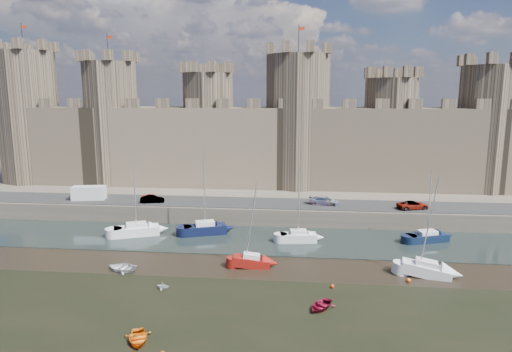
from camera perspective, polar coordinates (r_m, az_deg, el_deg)
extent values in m
plane|color=black|center=(38.22, 0.67, -19.45)|extent=(160.00, 160.00, 0.00)
cube|color=black|center=(60.18, 2.75, -8.04)|extent=(160.00, 12.00, 0.08)
cube|color=#4C443A|center=(94.76, 3.95, -0.49)|extent=(160.00, 60.00, 2.50)
cube|color=black|center=(69.09, 3.22, -3.46)|extent=(160.00, 7.00, 0.10)
cube|color=#42382B|center=(81.65, 3.73, 3.63)|extent=(100.00, 9.00, 14.00)
cylinder|color=#42382B|center=(95.84, -26.48, 6.56)|extent=(11.00, 11.00, 24.00)
cylinder|color=black|center=(96.25, -27.19, 15.19)|extent=(0.10, 0.10, 5.00)
cube|color=#AA3116|center=(96.20, -27.02, 16.29)|extent=(1.00, 0.03, 0.60)
cylinder|color=#42382B|center=(88.43, -17.57, 6.28)|extent=(10.00, 10.00, 22.00)
cylinder|color=black|center=(88.63, -18.06, 15.02)|extent=(0.10, 0.10, 5.00)
cube|color=#AA3116|center=(88.61, -17.82, 16.20)|extent=(1.00, 0.03, 0.60)
cylinder|color=#42382B|center=(83.05, -5.99, 5.78)|extent=(9.00, 9.00, 20.00)
cylinder|color=#42382B|center=(81.20, 5.19, 6.76)|extent=(11.00, 11.00, 23.00)
cylinder|color=black|center=(81.55, 5.35, 16.62)|extent=(0.10, 0.10, 5.00)
cube|color=#AA3116|center=(81.77, 5.74, 17.87)|extent=(1.00, 0.03, 0.60)
cylinder|color=#42382B|center=(82.72, 16.36, 5.06)|extent=(9.00, 9.00, 19.00)
cylinder|color=#42382B|center=(86.99, 26.85, 5.27)|extent=(10.00, 10.00, 21.00)
imported|color=gray|center=(72.56, -12.84, -2.63)|extent=(3.28, 1.55, 1.09)
imported|color=gray|center=(71.08, -12.84, -2.87)|extent=(3.75, 2.01, 1.18)
imported|color=gray|center=(68.85, 8.55, -3.09)|extent=(4.73, 2.47, 1.31)
imported|color=gray|center=(69.37, 19.04, -3.47)|extent=(4.92, 3.28, 1.26)
cube|color=silver|center=(75.89, -20.16, -2.03)|extent=(5.26, 2.82, 2.18)
cube|color=silver|center=(63.99, -14.70, -6.65)|extent=(6.31, 4.35, 1.20)
cube|color=silver|center=(63.75, -14.73, -5.90)|extent=(3.02, 2.47, 0.54)
cylinder|color=silver|center=(62.64, -14.92, -1.83)|extent=(0.14, 0.14, 9.80)
cube|color=black|center=(62.81, -6.39, -6.67)|extent=(6.08, 3.94, 1.24)
cube|color=silver|center=(62.55, -6.40, -5.88)|extent=(2.89, 2.28, 0.56)
cylinder|color=silver|center=(61.39, -6.49, -1.59)|extent=(0.14, 0.14, 10.12)
cube|color=silver|center=(59.60, 5.31, -7.67)|extent=(4.81, 2.38, 1.08)
cube|color=silver|center=(59.36, 5.32, -6.95)|extent=(2.20, 1.51, 0.49)
cylinder|color=silver|center=(58.26, 5.39, -3.01)|extent=(0.14, 0.14, 8.87)
cube|color=black|center=(63.44, 20.60, -7.22)|extent=(5.63, 3.64, 1.00)
cube|color=silver|center=(63.23, 20.64, -6.59)|extent=(2.67, 2.11, 0.46)
cylinder|color=silver|center=(62.26, 20.87, -3.17)|extent=(0.14, 0.14, 8.21)
cube|color=maroon|center=(51.35, -0.56, -10.75)|extent=(4.22, 1.91, 1.05)
cube|color=silver|center=(51.08, -0.56, -9.95)|extent=(1.91, 1.25, 0.48)
cylinder|color=silver|center=(49.82, -0.57, -5.59)|extent=(0.14, 0.14, 8.55)
cube|color=silver|center=(52.13, 20.49, -11.02)|extent=(5.30, 2.92, 1.18)
cube|color=silver|center=(51.84, 20.55, -10.14)|extent=(2.46, 1.78, 0.54)
cylinder|color=silver|center=(50.48, 20.88, -5.28)|extent=(0.14, 0.14, 9.63)
imported|color=#DC610C|center=(38.48, -14.54, -19.06)|extent=(3.07, 3.56, 0.62)
imported|color=silver|center=(46.85, -11.56, -13.33)|extent=(1.58, 1.45, 0.70)
imported|color=maroon|center=(42.64, 8.07, -15.76)|extent=(3.30, 3.58, 0.60)
imported|color=silver|center=(52.39, -16.42, -10.95)|extent=(3.99, 3.37, 0.70)
sphere|color=red|center=(46.93, 9.52, -13.43)|extent=(0.38, 0.38, 0.38)
sphere|color=#F74D0B|center=(50.02, 18.53, -12.27)|extent=(0.44, 0.44, 0.44)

